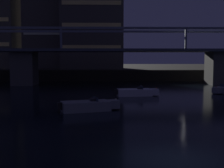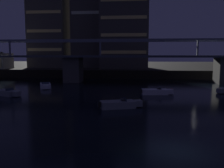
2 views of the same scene
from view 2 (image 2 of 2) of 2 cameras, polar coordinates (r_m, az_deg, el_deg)
The scene contains 10 objects.
ground_plane at distance 16.29m, azimuth 14.96°, elevation -15.26°, with size 400.00×400.00×0.00m, color black.
far_riverbank at distance 101.02m, azimuth 6.95°, elevation 4.05°, with size 240.00×80.00×2.20m, color black.
river_bridge at distance 52.95m, azimuth 8.34°, elevation 5.00°, with size 104.70×6.40×9.38m.
tower_west_low at distance 81.12m, azimuth -14.45°, elevation 13.77°, with size 11.37×11.71×27.99m.
tower_west_tall at distance 78.35m, azimuth -4.41°, elevation 19.13°, with size 12.89×8.54×41.24m.
tower_central at distance 71.90m, azimuth 2.99°, elevation 13.19°, with size 13.45×11.29×23.77m.
speedboat_near_center at distance 46.12m, azimuth -15.55°, elevation -0.39°, with size 3.21×5.03×1.16m.
speedboat_near_right at distance 39.53m, azimuth -23.66°, elevation -1.91°, with size 4.97×3.34×1.16m.
speedboat_mid_left at distance 27.82m, azimuth 1.80°, elevation -4.84°, with size 5.15×2.89×1.16m.
speedboat_far_center at distance 37.85m, azimuth 10.43°, elevation -1.80°, with size 5.23×2.18×1.16m.
Camera 2 is at (-2.66, -14.88, 6.09)m, focal length 38.45 mm.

